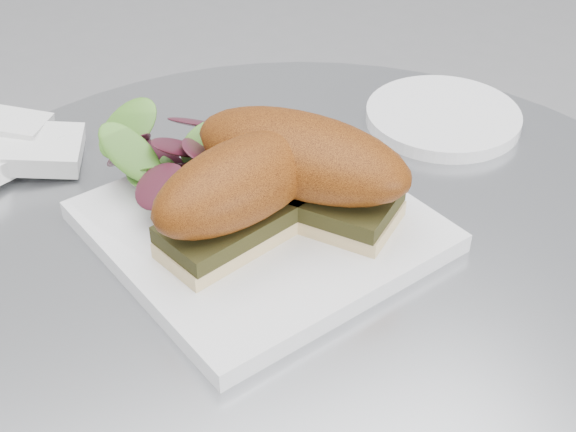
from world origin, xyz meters
The scene contains 6 objects.
plate centered at (-0.02, 0.05, 0.74)m, with size 0.23×0.23×0.02m, color white.
sandwich_left centered at (-0.04, 0.04, 0.79)m, with size 0.17×0.12×0.08m.
sandwich_right centered at (0.02, 0.05, 0.79)m, with size 0.18×0.19×0.08m.
salad centered at (-0.05, 0.12, 0.77)m, with size 0.12×0.12×0.05m, color #558E2E, non-canonical shape.
napkin centered at (-0.18, 0.24, 0.74)m, with size 0.12×0.12×0.02m, color white, non-canonical shape.
saucer centered at (0.21, 0.15, 0.74)m, with size 0.15×0.15×0.01m, color white.
Camera 1 is at (-0.19, -0.42, 1.13)m, focal length 50.00 mm.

